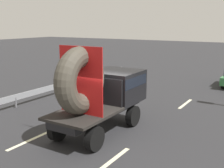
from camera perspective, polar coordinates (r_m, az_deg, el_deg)
The scene contains 7 objects.
ground_plane at distance 11.72m, azimuth -2.64°, elevation -9.80°, with size 120.00×120.00×0.00m, color #28282B.
flatbed_truck at distance 11.49m, azimuth -2.04°, elevation -1.05°, with size 2.02×4.76×3.60m.
guardrail at distance 19.11m, azimuth -7.66°, elevation 0.43°, with size 0.10×12.97×0.71m.
lane_dash_left_near at distance 11.49m, azimuth -15.96°, elevation -10.72°, with size 2.30×0.16×0.01m, color beige.
lane_dash_left_far at distance 17.95m, azimuth 4.22°, elevation -1.97°, with size 2.71×0.16×0.01m, color beige.
lane_dash_right_near at distance 9.39m, azimuth -0.65°, elevation -15.65°, with size 2.54×0.16×0.01m, color beige.
lane_dash_right_far at distance 16.22m, azimuth 14.55°, elevation -3.88°, with size 2.11×0.16×0.01m, color beige.
Camera 1 is at (6.14, -8.97, 4.39)m, focal length 45.38 mm.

